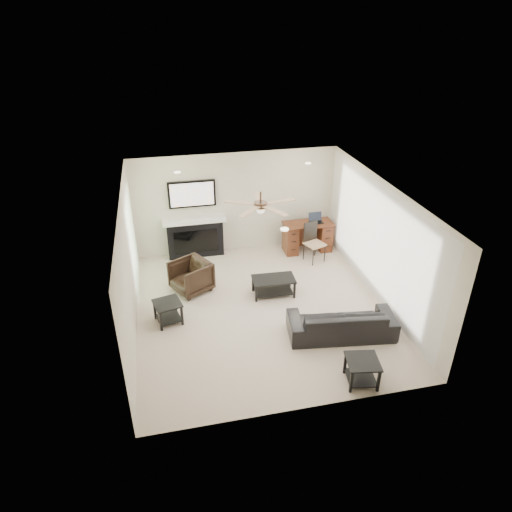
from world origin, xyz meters
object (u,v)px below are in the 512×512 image
object	(u,v)px
coffee_table	(273,286)
fireplace_unit	(194,220)
armchair	(191,276)
desk	(307,237)
sofa	(342,322)

from	to	relation	value
coffee_table	fireplace_unit	world-z (taller)	fireplace_unit
armchair	desk	world-z (taller)	desk
sofa	coffee_table	bearing A→B (deg)	-53.01
fireplace_unit	sofa	bearing A→B (deg)	-57.99
desk	sofa	bearing A→B (deg)	-97.42
sofa	coffee_table	world-z (taller)	sofa
armchair	fireplace_unit	xyz separation A→B (m)	(0.27, 1.58, 0.61)
armchair	coffee_table	bearing A→B (deg)	43.13
coffee_table	armchair	bearing A→B (deg)	164.78
sofa	armchair	distance (m)	3.37
fireplace_unit	desk	bearing A→B (deg)	-7.00
armchair	fireplace_unit	distance (m)	1.72
sofa	fireplace_unit	distance (m)	4.45
coffee_table	fireplace_unit	xyz separation A→B (m)	(-1.43, 2.13, 0.75)
sofa	desk	world-z (taller)	desk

